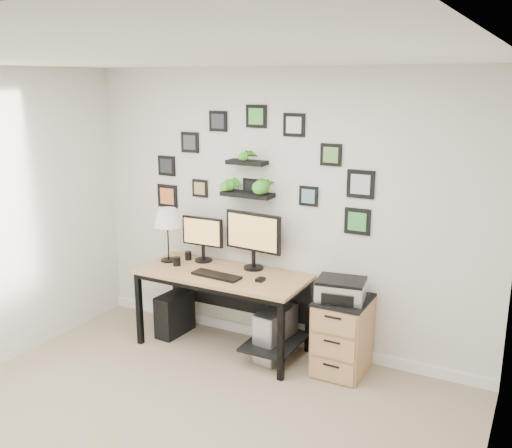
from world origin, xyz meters
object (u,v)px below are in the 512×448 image
Objects in this scene: mug at (177,261)px; pc_tower_black at (175,313)px; printer at (341,289)px; file_cabinet at (342,335)px; desk at (228,285)px; monitor_left at (203,236)px; pc_tower_grey at (275,334)px; table_lamp at (167,219)px; monitor_right at (253,236)px.

pc_tower_black is (-0.09, 0.06, -0.58)m from mug.
file_cabinet is at bearing 50.74° from printer.
desk is 0.75m from pc_tower_black.
printer reaches higher than mug.
pc_tower_black is at bearing 146.67° from mug.
desk is 1.15m from file_cabinet.
monitor_left is 5.38× the size of mug.
pc_tower_grey reaches higher than pc_tower_black.
monitor_left is 0.84× the size of table_lamp.
monitor_right is 1.20× the size of pc_tower_grey.
monitor_right reaches higher than desk.
mug reaches higher than pc_tower_grey.
mug is 0.17× the size of pc_tower_grey.
pc_tower_black is 1.74m from file_cabinet.
pc_tower_grey is at bearing -176.05° from file_cabinet.
printer reaches higher than pc_tower_black.
pc_tower_black is at bearing -178.28° from file_cabinet.
desk is 0.88m from table_lamp.
monitor_right is 0.88m from table_lamp.
monitor_left reaches higher than desk.
mug is at bearing -29.48° from pc_tower_black.
mug is 0.20× the size of pc_tower_black.
monitor_left is 1.01× the size of printer.
monitor_right is (0.55, 0.02, 0.06)m from monitor_left.
mug is 1.63m from printer.
monitor_left reaches higher than file_cabinet.
desk is 3.59× the size of monitor_left.
monitor_left is at bearing -177.79° from monitor_right.
file_cabinet is (0.95, -0.14, -0.74)m from monitor_right.
monitor_right is at bearing 170.18° from printer.
file_cabinet is at bearing -8.11° from monitor_right.
pc_tower_black is (0.06, -0.02, -0.96)m from table_lamp.
desk is 0.57m from monitor_left.
file_cabinet is (0.62, 0.04, 0.10)m from pc_tower_grey.
printer is at bearing -129.26° from file_cabinet.
printer is at bearing 3.10° from mug.
desk is 3.27× the size of pc_tower_grey.
mug is 0.12× the size of file_cabinet.
table_lamp is 1.20× the size of printer.
pc_tower_black is at bearing -145.74° from monitor_left.
desk is at bearing 5.96° from mug.
pc_tower_grey is 0.73× the size of file_cabinet.
pc_tower_grey is 0.63m from file_cabinet.
printer is (0.93, -0.16, -0.31)m from monitor_right.
monitor_right is 1.11× the size of table_lamp.
mug is at bearing -176.06° from file_cabinet.
printer is (0.60, 0.02, 0.53)m from pc_tower_grey.
table_lamp reaches higher than monitor_left.
monitor_right is 0.79m from mug.
table_lamp is (-0.69, 0.03, 0.55)m from desk.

